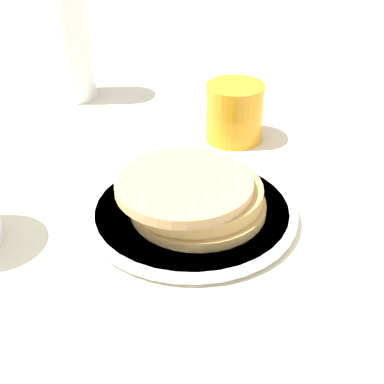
% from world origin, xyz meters
% --- Properties ---
extents(ground_plane, '(4.00, 4.00, 0.00)m').
position_xyz_m(ground_plane, '(0.00, 0.00, 0.00)').
color(ground_plane, beige).
extents(plate, '(0.24, 0.24, 0.01)m').
position_xyz_m(plate, '(0.01, -0.01, 0.01)').
color(plate, white).
rests_on(plate, ground_plane).
extents(pancake_stack, '(0.16, 0.16, 0.04)m').
position_xyz_m(pancake_stack, '(0.01, -0.01, 0.03)').
color(pancake_stack, tan).
rests_on(pancake_stack, plate).
extents(juice_glass, '(0.08, 0.08, 0.08)m').
position_xyz_m(juice_glass, '(0.11, 0.17, 0.04)').
color(juice_glass, orange).
rests_on(juice_glass, ground_plane).
extents(water_bottle_near, '(0.08, 0.08, 0.22)m').
position_xyz_m(water_bottle_near, '(-0.10, 0.38, 0.10)').
color(water_bottle_near, white).
rests_on(water_bottle_near, ground_plane).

